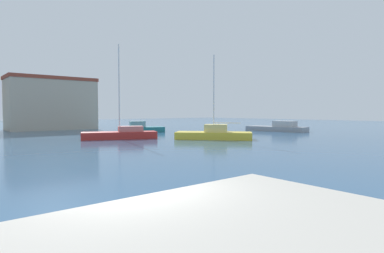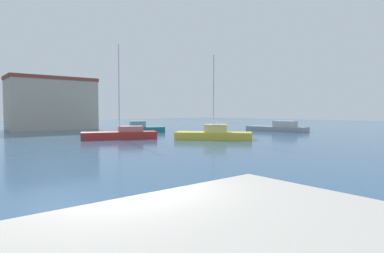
# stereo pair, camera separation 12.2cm
# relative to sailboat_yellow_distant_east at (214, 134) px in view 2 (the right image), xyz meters

# --- Properties ---
(water) EXTENTS (160.00, 160.00, 0.00)m
(water) POSITION_rel_sailboat_yellow_distant_east_xyz_m (-2.76, 3.60, -0.50)
(water) COLOR #2D5175
(water) RESTS_ON ground
(sailboat_yellow_distant_east) EXTENTS (6.77, 7.09, 8.12)m
(sailboat_yellow_distant_east) POSITION_rel_sailboat_yellow_distant_east_xyz_m (0.00, 0.00, 0.00)
(sailboat_yellow_distant_east) COLOR gold
(sailboat_yellow_distant_east) RESTS_ON water
(sailboat_red_inner_mooring) EXTENTS (7.36, 4.40, 9.20)m
(sailboat_red_inner_mooring) POSITION_rel_sailboat_yellow_distant_east_xyz_m (-6.91, 5.93, -0.01)
(sailboat_red_inner_mooring) COLOR #B22823
(sailboat_red_inner_mooring) RESTS_ON water
(motorboat_teal_near_pier) EXTENTS (6.16, 3.80, 1.44)m
(motorboat_teal_near_pier) POSITION_rel_sailboat_yellow_distant_east_xyz_m (-0.35, 13.56, -0.02)
(motorboat_teal_near_pier) COLOR #1E707A
(motorboat_teal_near_pier) RESTS_ON water
(motorboat_grey_distant_north) EXTENTS (4.23, 8.44, 1.42)m
(motorboat_grey_distant_north) POSITION_rel_sailboat_yellow_distant_east_xyz_m (15.28, 3.45, -0.01)
(motorboat_grey_distant_north) COLOR gray
(motorboat_grey_distant_north) RESTS_ON water
(warehouse_block) EXTENTS (12.07, 6.38, 7.74)m
(warehouse_block) POSITION_rel_sailboat_yellow_distant_east_xyz_m (-7.54, 27.41, 3.39)
(warehouse_block) COLOR #B2A893
(warehouse_block) RESTS_ON ground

